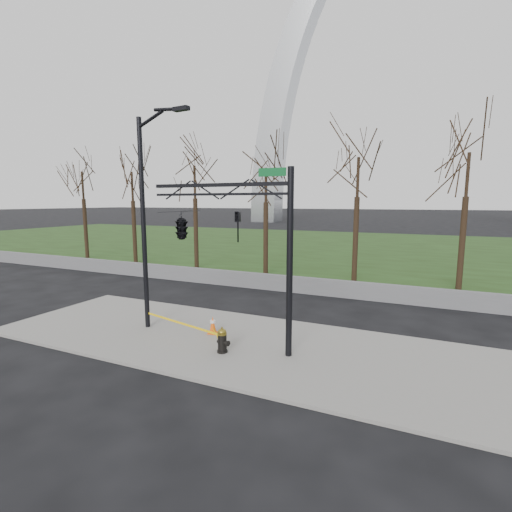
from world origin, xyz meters
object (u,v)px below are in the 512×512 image
at_px(fire_hydrant, 222,341).
at_px(traffic_cone, 213,325).
at_px(traffic_signal_mast, 200,226).
at_px(street_light, 147,209).

bearing_deg(fire_hydrant, traffic_cone, 144.09).
relative_size(fire_hydrant, traffic_signal_mast, 0.14).
relative_size(fire_hydrant, traffic_cone, 1.30).
height_order(fire_hydrant, traffic_signal_mast, traffic_signal_mast).
distance_m(traffic_cone, traffic_signal_mast, 3.79).
bearing_deg(street_light, traffic_cone, 14.70).
bearing_deg(street_light, traffic_signal_mast, -1.43).
height_order(fire_hydrant, street_light, street_light).
distance_m(fire_hydrant, traffic_cone, 1.83).
bearing_deg(street_light, fire_hydrant, -9.38).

